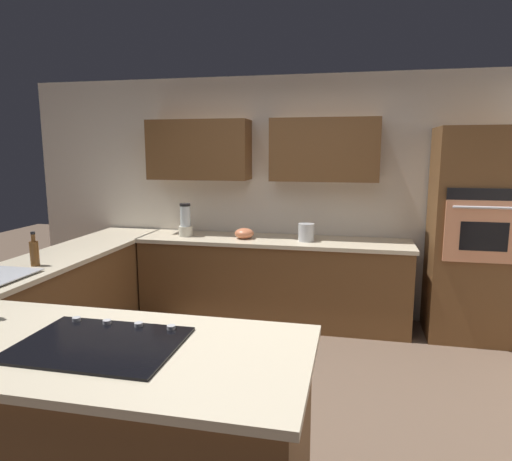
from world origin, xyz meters
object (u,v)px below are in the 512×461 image
(blender, at_px, (185,222))
(dish_soap_bottle, at_px, (34,252))
(wall_oven, at_px, (474,235))
(mixing_bowl, at_px, (244,233))
(kettle, at_px, (306,232))
(cooktop, at_px, (100,344))

(blender, relative_size, dish_soap_bottle, 1.28)
(wall_oven, xyz_separation_m, mixing_bowl, (2.25, 0.04, -0.06))
(kettle, bearing_deg, dish_soap_bottle, 36.14)
(kettle, bearing_deg, cooktop, 75.89)
(dish_soap_bottle, bearing_deg, cooktop, 136.18)
(blender, height_order, dish_soap_bottle, blender)
(cooktop, xyz_separation_m, blender, (0.61, -2.75, 0.15))
(cooktop, height_order, mixing_bowl, mixing_bowl)
(cooktop, bearing_deg, kettle, -104.11)
(mixing_bowl, bearing_deg, cooktop, 89.14)
(kettle, bearing_deg, wall_oven, -178.58)
(blender, bearing_deg, wall_oven, -179.21)
(cooktop, height_order, dish_soap_bottle, dish_soap_bottle)
(cooktop, bearing_deg, mixing_bowl, -90.86)
(cooktop, relative_size, kettle, 4.18)
(cooktop, height_order, kettle, kettle)
(blender, bearing_deg, cooktop, 102.48)
(blender, xyz_separation_m, kettle, (-1.30, 0.00, -0.06))
(kettle, bearing_deg, mixing_bowl, 0.00)
(wall_oven, distance_m, cooktop, 3.61)
(blender, bearing_deg, mixing_bowl, 180.00)
(cooktop, distance_m, kettle, 2.84)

